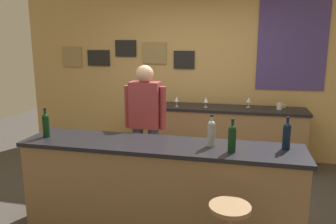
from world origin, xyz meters
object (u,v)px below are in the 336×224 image
Objects in this scene: wine_bottle_b at (211,132)px; wine_bottle_d at (287,135)px; wine_glass_b at (177,99)px; wine_bottle_a at (46,124)px; wine_glass_d at (249,100)px; bartender at (145,121)px; wine_bottle_c at (232,137)px; coffee_mug at (280,106)px; wine_glass_c at (206,100)px; wine_glass_a at (156,98)px.

wine_bottle_d is at bearing 5.51° from wine_bottle_b.
wine_bottle_d reaches higher than wine_glass_b.
wine_bottle_a reaches higher than wine_glass_d.
wine_glass_d is at bearing 46.73° from wine_bottle_a.
wine_bottle_b is 2.06m from wine_glass_b.
bartender is at bearing 139.67° from wine_bottle_b.
wine_bottle_c is (0.20, -0.13, 0.00)m from wine_bottle_b.
bartender is 10.45× the size of wine_glass_b.
coffee_mug is (0.81, 2.06, -0.11)m from wine_bottle_b.
wine_bottle_c is 0.52m from wine_bottle_d.
wine_bottle_b reaches higher than wine_glass_c.
wine_bottle_d reaches higher than wine_glass_c.
wine_bottle_b is 1.00× the size of wine_bottle_d.
coffee_mug is (1.89, 0.05, -0.06)m from wine_glass_a.
wine_bottle_d reaches higher than coffee_mug.
wine_bottle_b is 1.97× the size of wine_glass_a.
bartender reaches higher than wine_bottle_a.
wine_bottle_a is 3.00m from wine_glass_d.
wine_bottle_a is at bearing -176.64° from wine_bottle_d.
wine_bottle_d is 2.62m from wine_glass_a.
wine_bottle_a is 1.00× the size of wine_bottle_c.
wine_bottle_a is 2.48m from wine_glass_c.
wine_glass_c is at bearing 4.11° from wine_glass_b.
bartender is at bearing 44.73° from wine_bottle_a.
wine_glass_a is 0.81m from wine_glass_c.
wine_bottle_b reaches higher than coffee_mug.
bartender reaches higher than wine_bottle_b.
bartender is 10.45× the size of wine_glass_a.
wine_bottle_a reaches higher than wine_glass_b.
coffee_mug is (1.68, 1.32, 0.01)m from bartender.
wine_bottle_b is 2.28m from wine_glass_a.
wine_bottle_b is (0.87, -0.74, 0.12)m from bartender.
wine_glass_d is at bearing 4.09° from wine_glass_a.
wine_bottle_b is 1.97× the size of wine_glass_c.
wine_bottle_a is at bearing -124.89° from wine_glass_c.
wine_bottle_a is 1.97× the size of wine_glass_c.
wine_glass_b is at bearing -12.14° from wine_glass_a.
wine_glass_d is at bearing 13.12° from wine_glass_c.
wine_bottle_a is 1.97× the size of wine_glass_a.
wine_bottle_d reaches higher than wine_glass_a.
wine_glass_c is (-0.96, 1.89, -0.05)m from wine_bottle_d.
wine_bottle_a is 2.17m from wine_glass_a.
wine_bottle_c reaches higher than wine_glass_a.
bartender is 1.28m from wine_glass_a.
wine_bottle_b is 2.14m from wine_glass_d.
wine_glass_c is at bearing -166.88° from wine_glass_d.
wine_glass_b is (0.36, -0.08, 0.00)m from wine_glass_a.
wine_bottle_b is 2.21m from coffee_mug.
wine_glass_b and wine_glass_d have the same top height.
wine_glass_a is 1.24× the size of coffee_mug.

